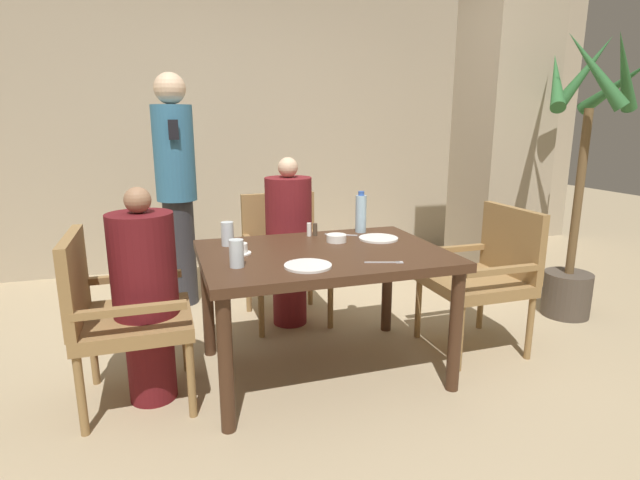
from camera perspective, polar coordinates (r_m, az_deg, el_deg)
The scene contains 22 objects.
ground_plane at distance 3.01m, azimuth 0.29°, elevation -14.65°, with size 16.00×16.00×0.00m, color tan.
wall_back at distance 5.03m, azimuth -8.64°, elevation 13.12°, with size 8.00×0.06×2.80m.
pillar_stone at distance 4.34m, azimuth 20.03°, elevation 11.78°, with size 0.57×0.57×2.70m.
dining_table at distance 2.77m, azimuth 0.30°, elevation -2.99°, with size 1.32×0.95×0.72m.
chair_left_side at distance 2.70m, azimuth -22.20°, elevation -7.44°, with size 0.55×0.55×0.90m.
diner_in_left_chair at distance 2.66m, azimuth -19.30°, elevation -5.85°, with size 0.32×0.32×1.11m.
chair_far_side at distance 3.63m, azimuth -4.10°, elevation -1.16°, with size 0.55×0.55×0.90m.
diner_in_far_chair at distance 3.47m, azimuth -3.57°, elevation -0.05°, with size 0.32×0.32×1.18m.
chair_right_side at distance 3.29m, azimuth 18.43°, elevation -3.38°, with size 0.55×0.55×0.90m.
standing_host at distance 3.96m, azimuth -16.11°, elevation 6.12°, with size 0.30×0.34×1.76m.
potted_palm at distance 4.01m, azimuth 27.43°, elevation 3.76°, with size 0.70×0.68×2.02m.
plate_main_left at distance 3.03m, azimuth 6.70°, elevation 0.19°, with size 0.24×0.24×0.01m.
plate_main_right at distance 2.45m, azimuth -1.39°, elevation -2.96°, with size 0.24×0.24×0.01m.
teacup_with_saucer at distance 2.71m, azimuth -9.12°, elevation -1.05°, with size 0.12×0.12×0.06m.
bowl_small at distance 2.95m, azimuth 1.88°, elevation 0.21°, with size 0.12×0.12×0.04m.
water_bottle at distance 3.19m, azimuth 4.69°, elevation 3.07°, with size 0.07×0.07×0.26m.
glass_tall_near at distance 2.89m, azimuth -10.54°, elevation 0.70°, with size 0.07×0.07×0.14m.
glass_tall_mid at distance 2.46m, azimuth -9.52°, elevation -1.52°, with size 0.07×0.07×0.14m.
salt_shaker at distance 3.08m, azimuth -1.26°, elevation 1.20°, with size 0.03×0.03×0.08m.
pepper_shaker at distance 3.10m, azimuth -0.56°, elevation 1.21°, with size 0.03×0.03×0.08m.
fork_beside_plate at distance 2.54m, azimuth 7.77°, elevation -2.54°, with size 0.19×0.08×0.00m.
knife_beside_plate at distance 3.12m, azimuth 2.63°, elevation 0.61°, with size 0.19×0.12×0.00m.
Camera 1 is at (-0.83, -2.52, 1.42)m, focal length 28.00 mm.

